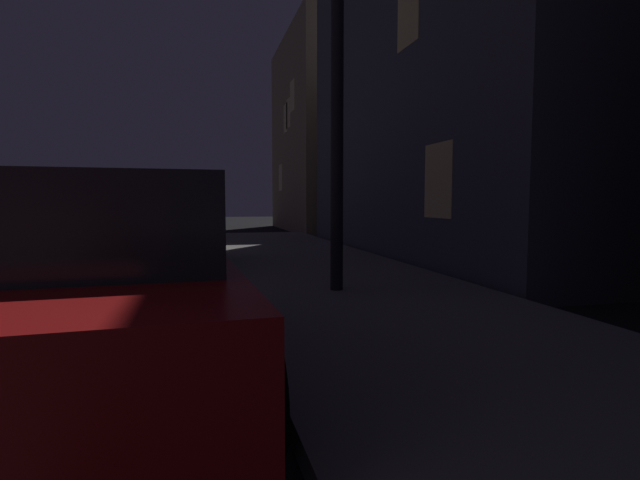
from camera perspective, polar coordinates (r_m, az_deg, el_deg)
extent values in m
cube|color=maroon|center=(3.69, -24.94, -6.92)|extent=(1.95, 4.08, 0.64)
cube|color=#1E2328|center=(3.41, -25.77, 1.97)|extent=(1.64, 2.00, 0.56)
cylinder|color=black|center=(5.12, -32.87, -6.83)|extent=(0.25, 0.67, 0.66)
cylinder|color=black|center=(4.93, -12.42, -6.61)|extent=(0.25, 0.67, 0.66)
cylinder|color=black|center=(2.55, -7.83, -17.28)|extent=(0.25, 0.67, 0.66)
cube|color=#B7B7BF|center=(10.08, -18.09, 0.35)|extent=(1.99, 4.61, 0.64)
cube|color=#1E2328|center=(10.12, -18.13, 3.65)|extent=(1.66, 2.24, 0.56)
cylinder|color=black|center=(11.62, -21.63, -0.40)|extent=(0.25, 0.67, 0.66)
cylinder|color=black|center=(11.43, -12.79, -0.27)|extent=(0.25, 0.67, 0.66)
cylinder|color=black|center=(8.88, -24.86, -1.96)|extent=(0.25, 0.67, 0.66)
cylinder|color=black|center=(8.64, -13.25, -1.83)|extent=(0.25, 0.67, 0.66)
cylinder|color=black|center=(6.37, 2.03, 20.14)|extent=(0.16, 0.16, 5.67)
cube|color=#4C4C56|center=(13.58, 25.59, 21.22)|extent=(8.86, 10.34, 10.52)
cube|color=#F2D17F|center=(8.08, 13.80, 6.78)|extent=(0.06, 0.90, 1.20)
cube|color=#F2D17F|center=(9.80, 10.40, 24.76)|extent=(0.06, 0.90, 1.20)
cube|color=#998466|center=(22.14, 4.23, 12.07)|extent=(6.31, 7.95, 8.32)
cube|color=#F2D17F|center=(20.14, -3.20, 16.53)|extent=(0.06, 0.90, 1.20)
cube|color=#F2D17F|center=(22.61, -4.58, 7.30)|extent=(0.06, 0.90, 1.20)
cube|color=#F2D17F|center=(20.90, -3.67, 14.61)|extent=(0.06, 0.90, 1.20)
cube|color=#F2D17F|center=(21.52, -4.00, 14.04)|extent=(0.06, 0.90, 1.20)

